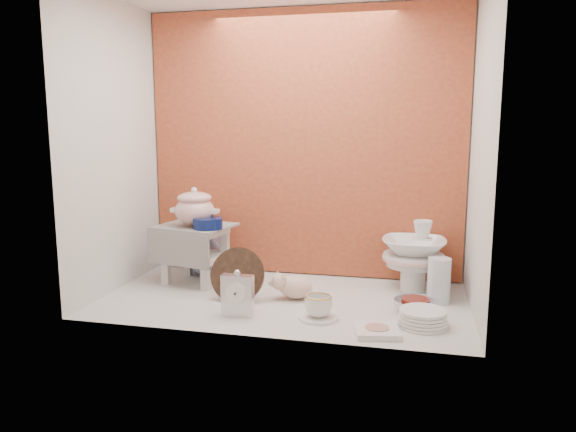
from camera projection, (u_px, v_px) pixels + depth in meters
name	position (u px, v px, depth m)	size (l,w,h in m)	color
ground	(283.00, 299.00, 2.73)	(1.80, 1.80, 0.00)	silver
niche_shell	(291.00, 111.00, 2.75)	(1.86, 1.03, 1.53)	#B3572C
step_stool	(196.00, 254.00, 3.00)	(0.38, 0.33, 0.32)	silver
soup_tureen	(195.00, 207.00, 2.93)	(0.25, 0.25, 0.21)	white
cobalt_bowl	(208.00, 223.00, 2.87)	(0.16, 0.16, 0.06)	#0A174B
floral_platter	(199.00, 240.00, 3.25)	(0.36, 0.04, 0.36)	silver
blue_white_vase	(210.00, 253.00, 3.17)	(0.25, 0.25, 0.26)	silver
lacquer_tray	(237.00, 275.00, 2.69)	(0.28, 0.11, 0.26)	black
mantel_clock	(238.00, 293.00, 2.47)	(0.14, 0.05, 0.21)	silver
plush_pig	(296.00, 286.00, 2.72)	(0.22, 0.15, 0.13)	beige
teacup_saucer	(318.00, 317.00, 2.45)	(0.18, 0.18, 0.01)	white
gold_rim_teacup	(318.00, 306.00, 2.44)	(0.13, 0.13, 0.10)	white
lattice_dish	(377.00, 331.00, 2.28)	(0.18, 0.18, 0.03)	white
dinner_plate_stack	(423.00, 318.00, 2.36)	(0.22, 0.22, 0.07)	white
crystal_bowl	(415.00, 306.00, 2.53)	(0.20, 0.20, 0.06)	silver
clear_glass_vase	(439.00, 280.00, 2.66)	(0.11, 0.11, 0.22)	silver
porcelain_tower	(414.00, 255.00, 2.85)	(0.33, 0.33, 0.38)	white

